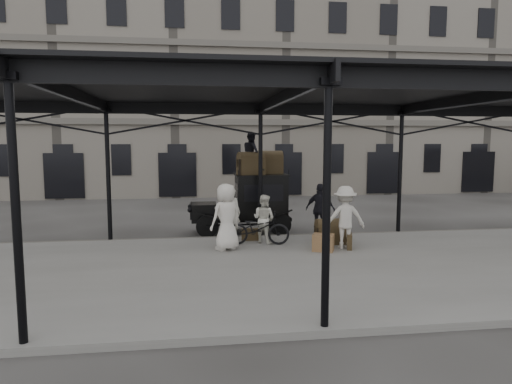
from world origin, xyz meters
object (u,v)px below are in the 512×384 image
(porter_left, at_px, (231,213))
(porter_official, at_px, (320,209))
(taxi, at_px, (252,200))
(steamer_trunk_roof_near, at_px, (251,165))
(steamer_trunk_platform, at_px, (330,233))
(bicycle, at_px, (258,228))

(porter_left, bearing_deg, porter_official, -155.62)
(taxi, distance_m, porter_official, 2.64)
(porter_official, height_order, steamer_trunk_roof_near, steamer_trunk_roof_near)
(steamer_trunk_platform, bearing_deg, porter_left, 155.68)
(steamer_trunk_roof_near, bearing_deg, bicycle, -105.91)
(bicycle, relative_size, steamer_trunk_roof_near, 2.12)
(porter_official, bearing_deg, steamer_trunk_roof_near, 5.84)
(bicycle, xyz_separation_m, steamer_trunk_roof_near, (0.08, 2.41, 1.85))
(porter_official, height_order, steamer_trunk_platform, porter_official)
(porter_official, bearing_deg, bicycle, 61.29)
(porter_left, height_order, steamer_trunk_platform, porter_left)
(taxi, height_order, porter_official, taxi)
(taxi, relative_size, porter_left, 2.16)
(bicycle, relative_size, steamer_trunk_platform, 2.17)
(taxi, height_order, steamer_trunk_platform, taxi)
(porter_left, bearing_deg, bicycle, 146.34)
(taxi, bearing_deg, steamer_trunk_roof_near, -108.07)
(porter_left, xyz_separation_m, steamer_trunk_platform, (3.02, -1.34, -0.51))
(bicycle, bearing_deg, porter_official, -54.40)
(steamer_trunk_roof_near, bearing_deg, steamer_trunk_platform, -63.41)
(taxi, bearing_deg, porter_official, -34.30)
(taxi, distance_m, porter_left, 1.74)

